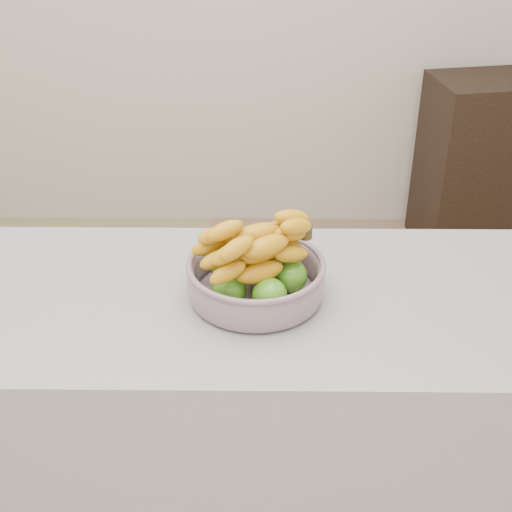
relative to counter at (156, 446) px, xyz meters
The scene contains 3 objects.
counter is the anchor object (origin of this frame).
cabinet 2.21m from the counter, 55.57° to the left, with size 0.45×0.36×0.82m, color black.
fruit_bowl 0.57m from the counter, ahead, with size 0.29×0.29×0.17m.
Camera 1 is at (0.26, -1.30, 1.76)m, focal length 50.00 mm.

